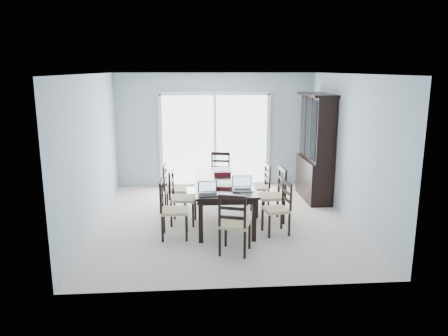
{
  "coord_description": "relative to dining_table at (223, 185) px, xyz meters",
  "views": [
    {
      "loc": [
        -0.55,
        -7.47,
        2.68
      ],
      "look_at": [
        0.02,
        0.0,
        0.98
      ],
      "focal_mm": 35.0,
      "sensor_mm": 36.0,
      "label": 1
    }
  ],
  "objects": [
    {
      "name": "floor",
      "position": [
        0.0,
        0.0,
        -0.67
      ],
      "size": [
        5.0,
        5.0,
        0.0
      ],
      "primitive_type": "plane",
      "color": "beige",
      "rests_on": "ground"
    },
    {
      "name": "ceiling",
      "position": [
        0.0,
        0.0,
        1.93
      ],
      "size": [
        5.0,
        5.0,
        0.0
      ],
      "primitive_type": "plane",
      "rotation": [
        3.14,
        0.0,
        0.0
      ],
      "color": "white",
      "rests_on": "back_wall"
    },
    {
      "name": "back_wall",
      "position": [
        0.0,
        2.5,
        0.63
      ],
      "size": [
        4.5,
        0.02,
        2.6
      ],
      "primitive_type": "cube",
      "color": "#9AACB8",
      "rests_on": "floor"
    },
    {
      "name": "wall_left",
      "position": [
        -2.25,
        0.0,
        0.63
      ],
      "size": [
        0.02,
        5.0,
        2.6
      ],
      "primitive_type": "cube",
      "color": "#9AACB8",
      "rests_on": "floor"
    },
    {
      "name": "wall_right",
      "position": [
        2.25,
        0.0,
        0.63
      ],
      "size": [
        0.02,
        5.0,
        2.6
      ],
      "primitive_type": "cube",
      "color": "#9AACB8",
      "rests_on": "floor"
    },
    {
      "name": "balcony",
      "position": [
        0.0,
        3.5,
        -0.72
      ],
      "size": [
        4.5,
        2.0,
        0.1
      ],
      "primitive_type": "cube",
      "color": "gray",
      "rests_on": "ground"
    },
    {
      "name": "railing",
      "position": [
        0.0,
        4.5,
        -0.12
      ],
      "size": [
        4.5,
        0.06,
        1.1
      ],
      "primitive_type": "cube",
      "color": "#99999E",
      "rests_on": "balcony"
    },
    {
      "name": "dining_table",
      "position": [
        0.0,
        0.0,
        0.0
      ],
      "size": [
        1.0,
        2.2,
        0.75
      ],
      "color": "black",
      "rests_on": "floor"
    },
    {
      "name": "china_hutch",
      "position": [
        2.02,
        1.25,
        0.4
      ],
      "size": [
        0.5,
        1.38,
        2.2
      ],
      "color": "black",
      "rests_on": "floor"
    },
    {
      "name": "sliding_door",
      "position": [
        0.0,
        2.48,
        0.41
      ],
      "size": [
        2.52,
        0.05,
        2.18
      ],
      "color": "silver",
      "rests_on": "floor"
    },
    {
      "name": "chair_left_near",
      "position": [
        -0.93,
        -0.74,
        -0.09
      ],
      "size": [
        0.43,
        0.42,
        1.11
      ],
      "rotation": [
        0.0,
        0.0,
        -1.58
      ],
      "color": "black",
      "rests_on": "floor"
    },
    {
      "name": "chair_left_mid",
      "position": [
        -0.8,
        -0.07,
        -0.08
      ],
      "size": [
        0.48,
        0.47,
        1.12
      ],
      "rotation": [
        0.0,
        0.0,
        -1.68
      ],
      "color": "black",
      "rests_on": "floor"
    },
    {
      "name": "chair_left_far",
      "position": [
        -0.95,
        0.6,
        -0.12
      ],
      "size": [
        0.43,
        0.41,
        1.05
      ],
      "rotation": [
        0.0,
        0.0,
        -1.62
      ],
      "color": "black",
      "rests_on": "floor"
    },
    {
      "name": "chair_right_near",
      "position": [
        0.91,
        -0.68,
        -0.14
      ],
      "size": [
        0.45,
        0.44,
        1.01
      ],
      "rotation": [
        0.0,
        0.0,
        1.74
      ],
      "color": "black",
      "rests_on": "floor"
    },
    {
      "name": "chair_right_mid",
      "position": [
        0.94,
        -0.09,
        -0.07
      ],
      "size": [
        0.48,
        0.46,
        1.13
      ],
      "rotation": [
        0.0,
        0.0,
        1.67
      ],
      "color": "black",
      "rests_on": "floor"
    },
    {
      "name": "chair_right_far",
      "position": [
        0.83,
        0.7,
        -0.14
      ],
      "size": [
        0.42,
        0.41,
        1.01
      ],
      "rotation": [
        0.0,
        0.0,
        1.65
      ],
      "color": "black",
      "rests_on": "floor"
    },
    {
      "name": "chair_end_near",
      "position": [
        0.05,
        -1.5,
        -0.09
      ],
      "size": [
        0.52,
        0.53,
        1.09
      ],
      "rotation": [
        0.0,
        0.0,
        -0.32
      ],
      "color": "black",
      "rests_on": "floor"
    },
    {
      "name": "chair_end_far",
      "position": [
        0.05,
        1.58,
        -0.1
      ],
      "size": [
        0.49,
        0.5,
        1.09
      ],
      "rotation": [
        0.0,
        0.0,
        2.93
      ],
      "color": "black",
      "rests_on": "floor"
    },
    {
      "name": "laptop_dark",
      "position": [
        -0.29,
        -0.92,
        0.13
      ],
      "size": [
        0.32,
        0.24,
        0.21
      ],
      "rotation": [
        0.0,
        0.0,
        0.08
      ],
      "color": "black",
      "rests_on": "dining_table"
    },
    {
      "name": "laptop_silver",
      "position": [
        0.27,
        -0.67,
        0.13
      ],
      "size": [
        0.33,
        0.24,
        0.22
      ],
      "rotation": [
        0.0,
        0.0,
        -0.03
      ],
      "color": "#B5B5B7",
      "rests_on": "dining_table"
    },
    {
      "name": "book_stack",
      "position": [
        -0.03,
        -0.48,
        0.1
      ],
      "size": [
        0.33,
        0.27,
        0.05
      ],
      "rotation": [
        0.0,
        0.0,
        -0.34
      ],
      "color": "maroon",
      "rests_on": "dining_table"
    },
    {
      "name": "cell_phone",
      "position": [
        0.16,
        -0.8,
        0.08
      ],
      "size": [
        0.11,
        0.09,
        0.01
      ],
      "primitive_type": "cube",
      "rotation": [
        0.0,
        0.0,
        -0.5
      ],
      "color": "black",
      "rests_on": "dining_table"
    },
    {
      "name": "game_box",
      "position": [
        0.02,
        0.36,
        0.12
      ],
      "size": [
        0.31,
        0.16,
        0.08
      ],
      "primitive_type": "cube",
      "rotation": [
        0.0,
        0.0,
        0.01
      ],
      "color": "#4A0E19",
      "rests_on": "dining_table"
    },
    {
      "name": "hot_tub",
      "position": [
        -0.89,
        3.57,
        -0.2
      ],
      "size": [
        1.94,
        1.76,
        0.95
      ],
      "rotation": [
        0.0,
        0.0,
        -0.08
      ],
      "color": "brown",
      "rests_on": "balcony"
    }
  ]
}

